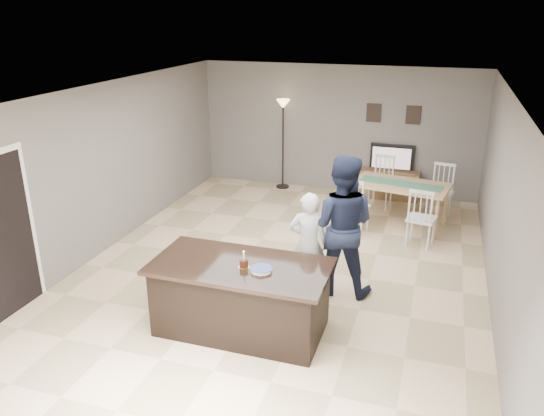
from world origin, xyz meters
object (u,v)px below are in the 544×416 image
(tv_console, at_px, (389,184))
(dining_table, at_px, (400,191))
(floor_lamp, at_px, (283,120))
(woman, at_px, (308,244))
(plate_stack, at_px, (261,269))
(kitchen_island, at_px, (241,297))
(birthday_cake, at_px, (244,263))
(man, at_px, (341,225))
(television, at_px, (392,158))

(tv_console, xyz_separation_m, dining_table, (0.33, -1.45, 0.36))
(tv_console, height_order, floor_lamp, floor_lamp)
(tv_console, height_order, woman, woman)
(tv_console, bearing_deg, plate_stack, -99.08)
(dining_table, relative_size, floor_lamp, 1.10)
(kitchen_island, bearing_deg, birthday_cake, -38.81)
(floor_lamp, bearing_deg, man, -63.53)
(man, xyz_separation_m, plate_stack, (-0.65, -1.44, -0.08))
(television, distance_m, plate_stack, 5.80)
(kitchen_island, height_order, plate_stack, plate_stack)
(floor_lamp, bearing_deg, birthday_cake, -77.77)
(woman, relative_size, plate_stack, 5.68)
(woman, distance_m, man, 0.51)
(television, bearing_deg, kitchen_island, 77.99)
(woman, distance_m, birthday_cake, 1.33)
(kitchen_island, height_order, dining_table, dining_table)
(tv_console, distance_m, television, 0.57)
(woman, height_order, floor_lamp, floor_lamp)
(television, distance_m, floor_lamp, 2.44)
(television, distance_m, woman, 4.52)
(woman, bearing_deg, floor_lamp, -78.89)
(woman, xyz_separation_m, plate_stack, (-0.25, -1.25, 0.18))
(kitchen_island, relative_size, woman, 1.45)
(dining_table, bearing_deg, plate_stack, -96.09)
(woman, xyz_separation_m, man, (0.40, 0.18, 0.25))
(man, height_order, plate_stack, man)
(television, distance_m, dining_table, 1.57)
(tv_console, bearing_deg, man, -93.39)
(tv_console, distance_m, woman, 4.47)
(kitchen_island, bearing_deg, tv_console, 77.84)
(woman, bearing_deg, tv_console, -108.41)
(woman, bearing_deg, television, -108.28)
(birthday_cake, xyz_separation_m, dining_table, (1.46, 4.18, -0.29))
(man, relative_size, plate_stack, 7.62)
(kitchen_island, height_order, birthday_cake, birthday_cake)
(man, relative_size, floor_lamp, 1.02)
(birthday_cake, height_order, plate_stack, birthday_cake)
(floor_lamp, bearing_deg, dining_table, -28.38)
(kitchen_island, relative_size, dining_table, 1.00)
(floor_lamp, bearing_deg, woman, -68.90)
(plate_stack, distance_m, floor_lamp, 5.87)
(floor_lamp, bearing_deg, television, 1.74)
(man, relative_size, birthday_cake, 9.27)
(tv_console, xyz_separation_m, woman, (-0.65, -4.40, 0.44))
(kitchen_island, relative_size, plate_stack, 8.21)
(woman, height_order, plate_stack, woman)
(tv_console, bearing_deg, dining_table, -77.33)
(man, bearing_deg, television, -95.07)
(television, relative_size, plate_stack, 3.49)
(tv_console, relative_size, woman, 0.81)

